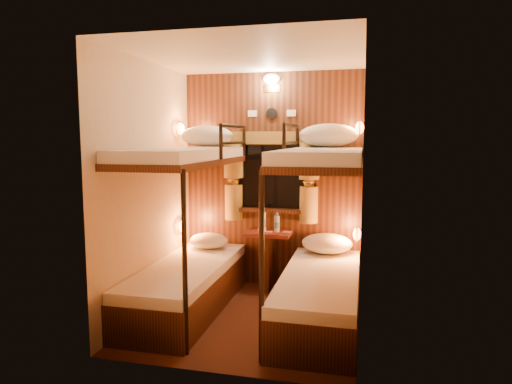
% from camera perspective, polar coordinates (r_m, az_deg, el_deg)
% --- Properties ---
extents(floor, '(2.10, 2.10, 0.00)m').
position_cam_1_polar(floor, '(4.45, -0.81, -15.39)').
color(floor, '#3B1C10').
rests_on(floor, ground).
extents(ceiling, '(2.10, 2.10, 0.00)m').
position_cam_1_polar(ceiling, '(4.18, -0.86, 16.70)').
color(ceiling, silver).
rests_on(ceiling, wall_back).
extents(wall_back, '(2.40, 0.00, 2.40)m').
position_cam_1_polar(wall_back, '(5.17, 2.01, 1.45)').
color(wall_back, '#C6B293').
rests_on(wall_back, floor).
extents(wall_front, '(2.40, 0.00, 2.40)m').
position_cam_1_polar(wall_front, '(3.15, -5.51, -2.00)').
color(wall_front, '#C6B293').
rests_on(wall_front, floor).
extents(wall_left, '(0.00, 2.40, 2.40)m').
position_cam_1_polar(wall_left, '(4.50, -13.28, 0.48)').
color(wall_left, '#C6B293').
rests_on(wall_left, floor).
extents(wall_right, '(0.00, 2.40, 2.40)m').
position_cam_1_polar(wall_right, '(4.03, 13.10, -0.24)').
color(wall_right, '#C6B293').
rests_on(wall_right, floor).
extents(back_panel, '(2.00, 0.03, 2.40)m').
position_cam_1_polar(back_panel, '(5.15, 1.98, 1.44)').
color(back_panel, black).
rests_on(back_panel, floor).
extents(bunk_left, '(0.72, 1.90, 1.82)m').
position_cam_1_polar(bunk_left, '(4.53, -8.64, -7.62)').
color(bunk_left, black).
rests_on(bunk_left, floor).
extents(bunk_right, '(0.72, 1.90, 1.82)m').
position_cam_1_polar(bunk_right, '(4.23, 8.05, -8.64)').
color(bunk_right, black).
rests_on(bunk_right, floor).
extents(window, '(1.00, 0.12, 0.79)m').
position_cam_1_polar(window, '(5.13, 1.91, 1.20)').
color(window, black).
rests_on(window, back_panel).
extents(curtains, '(1.10, 0.22, 1.00)m').
position_cam_1_polar(curtains, '(5.09, 1.84, 2.09)').
color(curtains, olive).
rests_on(curtains, back_panel).
extents(back_fixtures, '(0.54, 0.09, 0.48)m').
position_cam_1_polar(back_fixtures, '(5.13, 1.95, 13.12)').
color(back_fixtures, black).
rests_on(back_fixtures, back_panel).
extents(reading_lamps, '(2.00, 0.20, 1.25)m').
position_cam_1_polar(reading_lamps, '(4.82, 1.20, 1.55)').
color(reading_lamps, orange).
rests_on(reading_lamps, wall_left).
extents(table, '(0.50, 0.34, 0.66)m').
position_cam_1_polar(table, '(5.11, 1.53, -7.55)').
color(table, '#5F1E15').
rests_on(table, floor).
extents(bottle_left, '(0.07, 0.07, 0.26)m').
position_cam_1_polar(bottle_left, '(5.02, 0.87, -3.76)').
color(bottle_left, '#99BFE5').
rests_on(bottle_left, table).
extents(bottle_right, '(0.06, 0.06, 0.22)m').
position_cam_1_polar(bottle_right, '(5.00, 2.62, -4.01)').
color(bottle_right, '#99BFE5').
rests_on(bottle_right, table).
extents(sachet_a, '(0.09, 0.08, 0.01)m').
position_cam_1_polar(sachet_a, '(5.03, 3.92, -5.00)').
color(sachet_a, silver).
rests_on(sachet_a, table).
extents(sachet_b, '(0.08, 0.06, 0.01)m').
position_cam_1_polar(sachet_b, '(5.03, 1.60, -5.00)').
color(sachet_b, silver).
rests_on(sachet_b, table).
extents(pillow_lower_left, '(0.43, 0.31, 0.17)m').
position_cam_1_polar(pillow_lower_left, '(5.13, -5.91, -6.07)').
color(pillow_lower_left, silver).
rests_on(pillow_lower_left, bunk_left).
extents(pillow_lower_right, '(0.54, 0.38, 0.21)m').
position_cam_1_polar(pillow_lower_right, '(4.94, 8.86, -6.37)').
color(pillow_lower_right, silver).
rests_on(pillow_lower_right, bunk_right).
extents(pillow_upper_left, '(0.57, 0.41, 0.22)m').
position_cam_1_polar(pillow_upper_left, '(4.98, -6.17, 6.98)').
color(pillow_upper_left, silver).
rests_on(pillow_upper_left, bunk_left).
extents(pillow_upper_right, '(0.61, 0.43, 0.24)m').
position_cam_1_polar(pillow_upper_right, '(4.75, 9.06, 7.03)').
color(pillow_upper_right, silver).
rests_on(pillow_upper_right, bunk_right).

